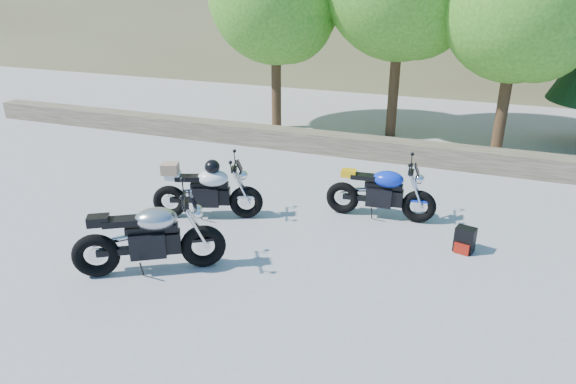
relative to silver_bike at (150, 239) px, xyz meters
The scene contains 7 objects.
ground 1.66m from the silver_bike, 37.47° to the left, with size 90.00×90.00×0.00m, color #929297.
stone_wall 6.58m from the silver_bike, 79.08° to the left, with size 22.00×0.55×0.50m, color #494330.
tree_decid_right 9.77m from the silver_bike, 57.89° to the left, with size 3.54×3.54×5.41m.
silver_bike is the anchor object (origin of this frame).
white_bike 1.98m from the silver_bike, 94.30° to the left, with size 1.97×0.90×1.13m.
blue_bike 4.20m from the silver_bike, 47.44° to the left, with size 2.02×0.64×1.01m.
backpack 4.95m from the silver_bike, 27.78° to the left, with size 0.35×0.32×0.42m.
Camera 1 is at (3.04, -6.54, 4.11)m, focal length 32.00 mm.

